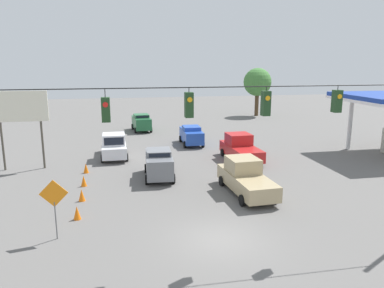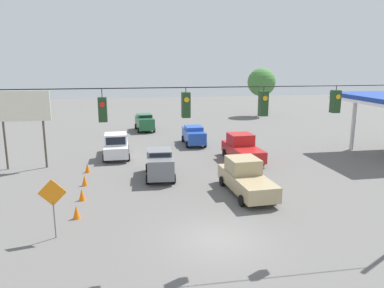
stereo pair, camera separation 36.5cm
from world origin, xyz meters
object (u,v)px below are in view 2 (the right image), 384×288
object	(u,v)px
pickup_truck_white_withflow_far	(116,146)
tree_horizon_left	(261,82)
sedan_blue_oncoming_deep	(194,135)
roadside_billboard	(22,112)
pickup_truck_tan_crossing_near	(246,178)
sedan_green_withflow_deep	(145,122)
traffic_cone_nearest	(76,212)
traffic_cone_third	(85,180)
traffic_cone_second	(82,194)
pickup_truck_red_oncoming_far	(242,148)
overhead_signal_span	(225,137)
sedan_grey_withflow_mid	(160,163)
traffic_cone_fourth	(87,168)
work_zone_sign	(53,197)

from	to	relation	value
pickup_truck_white_withflow_far	tree_horizon_left	bearing A→B (deg)	-134.09
sedan_blue_oncoming_deep	roadside_billboard	bearing A→B (deg)	23.27
pickup_truck_tan_crossing_near	tree_horizon_left	xyz separation A→B (m)	(-12.73, -32.00, 3.98)
sedan_green_withflow_deep	traffic_cone_nearest	distance (m)	25.27
pickup_truck_tan_crossing_near	sedan_green_withflow_deep	bearing A→B (deg)	-77.51
pickup_truck_white_withflow_far	traffic_cone_third	size ratio (longest dim) A/B	7.11
traffic_cone_second	roadside_billboard	bearing A→B (deg)	-57.94
pickup_truck_red_oncoming_far	traffic_cone_second	xyz separation A→B (m)	(12.06, 7.23, -0.62)
overhead_signal_span	sedan_grey_withflow_mid	distance (m)	11.56
sedan_grey_withflow_mid	roadside_billboard	bearing A→B (deg)	-22.71
sedan_grey_withflow_mid	roadside_billboard	size ratio (longest dim) A/B	0.72
sedan_green_withflow_deep	traffic_cone_third	xyz separation A→B (m)	(4.95, 19.42, -0.66)
overhead_signal_span	traffic_cone_nearest	world-z (taller)	overhead_signal_span
traffic_cone_fourth	sedan_grey_withflow_mid	bearing A→B (deg)	157.40
roadside_billboard	sedan_green_withflow_deep	bearing A→B (deg)	-123.91
sedan_grey_withflow_mid	traffic_cone_nearest	distance (m)	8.03
sedan_blue_oncoming_deep	traffic_cone_fourth	size ratio (longest dim) A/B	5.92
pickup_truck_white_withflow_far	traffic_cone_third	world-z (taller)	pickup_truck_white_withflow_far
overhead_signal_span	traffic_cone_third	world-z (taller)	overhead_signal_span
overhead_signal_span	traffic_cone_nearest	distance (m)	9.25
sedan_green_withflow_deep	work_zone_sign	xyz separation A→B (m)	(5.52, 26.88, 0.97)
overhead_signal_span	roadside_billboard	bearing A→B (deg)	-52.12
traffic_cone_third	tree_horizon_left	size ratio (longest dim) A/B	0.10
pickup_truck_red_oncoming_far	traffic_cone_fourth	distance (m)	12.37
pickup_truck_white_withflow_far	pickup_truck_red_oncoming_far	bearing A→B (deg)	164.51
sedan_blue_oncoming_deep	traffic_cone_third	distance (m)	14.45
pickup_truck_red_oncoming_far	roadside_billboard	bearing A→B (deg)	-1.69
work_zone_sign	pickup_truck_tan_crossing_near	bearing A→B (deg)	-157.94
traffic_cone_second	work_zone_sign	bearing A→B (deg)	81.82
pickup_truck_white_withflow_far	traffic_cone_nearest	size ratio (longest dim) A/B	7.11
sedan_blue_oncoming_deep	work_zone_sign	bearing A→B (deg)	61.94
sedan_blue_oncoming_deep	traffic_cone_fourth	xyz separation A→B (m)	(9.40, 7.98, -0.59)
overhead_signal_span	roadside_billboard	xyz separation A→B (m)	(11.52, -14.81, -0.64)
traffic_cone_third	roadside_billboard	world-z (taller)	roadside_billboard
pickup_truck_white_withflow_far	sedan_blue_oncoming_deep	xyz separation A→B (m)	(-7.39, -3.69, -0.02)
pickup_truck_red_oncoming_far	sedan_blue_oncoming_deep	distance (m)	7.14
pickup_truck_red_oncoming_far	pickup_truck_white_withflow_far	bearing A→B (deg)	-15.49
traffic_cone_fourth	pickup_truck_tan_crossing_near	bearing A→B (deg)	148.13
tree_horizon_left	traffic_cone_fourth	bearing A→B (deg)	48.48
sedan_blue_oncoming_deep	overhead_signal_span	bearing A→B (deg)	83.15
traffic_cone_nearest	tree_horizon_left	distance (m)	41.23
overhead_signal_span	work_zone_sign	bearing A→B (deg)	-17.63
traffic_cone_third	tree_horizon_left	distance (m)	36.96
traffic_cone_fourth	pickup_truck_white_withflow_far	bearing A→B (deg)	-115.13
traffic_cone_second	traffic_cone_fourth	world-z (taller)	same
sedan_grey_withflow_mid	tree_horizon_left	bearing A→B (deg)	-122.34
sedan_green_withflow_deep	traffic_cone_fourth	size ratio (longest dim) A/B	5.80
roadside_billboard	tree_horizon_left	distance (m)	36.31
sedan_green_withflow_deep	traffic_cone_third	size ratio (longest dim) A/B	5.80
overhead_signal_span	sedan_green_withflow_deep	xyz separation A→B (m)	(1.84, -29.22, -3.95)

